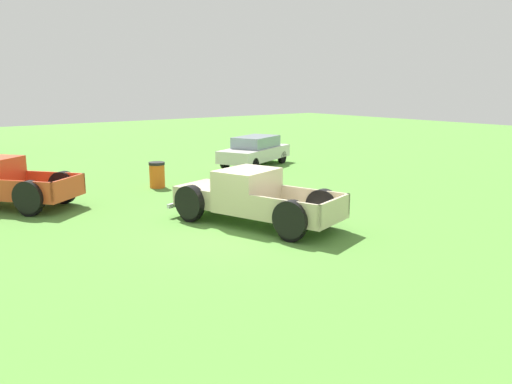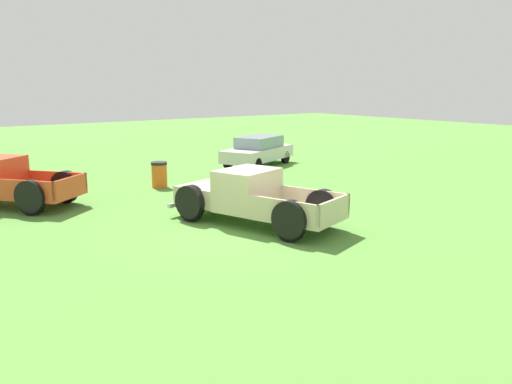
{
  "view_description": "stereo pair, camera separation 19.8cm",
  "coord_description": "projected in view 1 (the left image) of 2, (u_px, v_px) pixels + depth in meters",
  "views": [
    {
      "loc": [
        -7.85,
        -10.64,
        3.77
      ],
      "look_at": [
        0.53,
        0.27,
        0.9
      ],
      "focal_mm": 36.47,
      "sensor_mm": 36.0,
      "label": 1
    },
    {
      "loc": [
        -7.69,
        -10.76,
        3.77
      ],
      "look_at": [
        0.53,
        0.27,
        0.9
      ],
      "focal_mm": 36.47,
      "sensor_mm": 36.0,
      "label": 2
    }
  ],
  "objects": [
    {
      "name": "ground_plane",
      "position": [
        246.0,
        229.0,
        13.71
      ],
      "size": [
        80.0,
        80.0,
        0.0
      ],
      "primitive_type": "plane",
      "color": "#548C38"
    },
    {
      "name": "trash_can",
      "position": [
        157.0,
        175.0,
        19.15
      ],
      "size": [
        0.59,
        0.59,
        0.95
      ],
      "color": "orange",
      "rests_on": "ground_plane"
    },
    {
      "name": "sedan_distant_a",
      "position": [
        255.0,
        150.0,
        24.22
      ],
      "size": [
        4.43,
        3.18,
        1.37
      ],
      "color": "silver",
      "rests_on": "ground_plane"
    },
    {
      "name": "pickup_truck_foreground",
      "position": [
        245.0,
        197.0,
        14.28
      ],
      "size": [
        3.13,
        5.17,
        1.49
      ],
      "color": "#C6B793",
      "rests_on": "ground_plane"
    }
  ]
}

